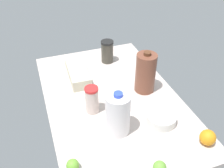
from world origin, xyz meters
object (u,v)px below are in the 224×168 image
Objects in this scene: chocolate_milk_jug at (146,73)px; egg_carton at (78,73)px; milk_jug at (118,114)px; orange_near_front at (208,137)px; shaker_bottle at (107,52)px; mixing_bowl at (161,118)px; tumbler_cup at (92,100)px; lime_beside_bowl at (73,165)px; lime_by_jug at (160,167)px.

chocolate_milk_jug is 0.84× the size of egg_carton.
milk_jug reaches higher than orange_near_front.
shaker_bottle is 1.03× the size of mixing_bowl.
lime_beside_bowl is (33.02, -18.25, -5.24)cm from tumbler_cup.
mixing_bowl is at bearing -145.10° from orange_near_front.
lime_by_jug is (46.44, 16.50, -5.17)cm from tumbler_cup.
milk_jug is 3.17× the size of orange_near_front.
tumbler_cup reaches higher than mixing_bowl.
chocolate_milk_jug reaches higher than milk_jug.
tumbler_cup is 38.09cm from lime_beside_bowl.
lime_beside_bowl is at bearing -96.32° from orange_near_front.
mixing_bowl is at bearing 84.88° from milk_jug.
orange_near_front is (48.26, 10.09, -8.49)cm from chocolate_milk_jug.
shaker_bottle is at bearing -166.59° from orange_near_front.
egg_carton is 87.41cm from orange_near_front.
tumbler_cup is at bearing -156.38° from milk_jug.
mixing_bowl is (2.12, 23.64, -8.87)cm from milk_jug.
tumbler_cup is at bearing 151.07° from lime_beside_bowl.
egg_carton is 5.41× the size of lime_by_jug.
chocolate_milk_jug reaches higher than egg_carton.
lime_beside_bowl is 0.73× the size of orange_near_front.
egg_carton is (-52.78, -7.94, -7.80)cm from milk_jug.
tumbler_cup is 2.79× the size of lime_by_jug.
milk_jug reaches higher than mixing_bowl.
shaker_bottle is 89.77cm from orange_near_front.
egg_carton is at bearing -148.71° from orange_near_front.
egg_carton is 4.05× the size of orange_near_front.
egg_carton is at bearing -126.83° from chocolate_milk_jug.
lime_by_jug is (93.61, -8.09, -5.19)cm from shaker_bottle.
lime_by_jug is at bearing 13.49° from egg_carton.
tumbler_cup reaches higher than lime_by_jug.
lime_beside_bowl is at bearing -52.41° from chocolate_milk_jug.
orange_near_front is at bearing 48.56° from tumbler_cup.
chocolate_milk_jug is (-26.34, 27.36, 0.93)cm from milk_jug.
mixing_bowl is 30.33cm from chocolate_milk_jug.
egg_carton is at bearing -63.01° from shaker_bottle.
chocolate_milk_jug is at bearing 103.08° from tumbler_cup.
shaker_bottle reaches higher than egg_carton.
mixing_bowl is (20.26, 31.57, -5.52)cm from tumbler_cup.
shaker_bottle is 2.09× the size of orange_near_front.
mixing_bowl is at bearing 57.31° from tumbler_cup.
tumbler_cup is 34.92cm from egg_carton.
egg_carton is at bearing -179.98° from tumbler_cup.
egg_carton is (-34.64, -0.01, -4.45)cm from tumbler_cup.
chocolate_milk_jug reaches higher than lime_beside_bowl.
egg_carton reaches higher than lime_beside_bowl.
chocolate_milk_jug is 44.96cm from egg_carton.
lime_beside_bowl is at bearing -60.39° from milk_jug.
shaker_bottle is 2.86× the size of lime_beside_bowl.
milk_jug reaches higher than lime_beside_bowl.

